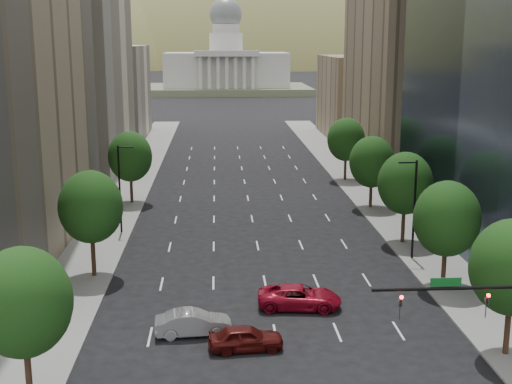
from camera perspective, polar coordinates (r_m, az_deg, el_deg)
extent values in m
cube|color=slate|center=(66.17, -13.44, -4.54)|extent=(6.00, 200.00, 0.15)
cube|color=slate|center=(67.90, 13.33, -4.09)|extent=(6.00, 200.00, 0.15)
cube|color=beige|center=(107.38, -15.03, 11.30)|extent=(14.00, 30.00, 35.00)
cube|color=beige|center=(140.24, -12.15, 8.17)|extent=(14.00, 26.00, 18.00)
cube|color=#8C7759|center=(106.29, 12.58, 10.06)|extent=(14.00, 30.00, 30.00)
cube|color=#8C7759|center=(138.72, 8.74, 7.85)|extent=(14.00, 26.00, 16.00)
cylinder|color=#382316|center=(45.54, 20.25, -10.40)|extent=(0.36, 0.36, 4.00)
cylinder|color=#382316|center=(56.01, 15.41, -5.79)|extent=(0.36, 0.36, 3.90)
ellipsoid|color=black|center=(54.99, 15.64, -2.16)|extent=(5.20, 5.20, 5.98)
cylinder|color=#382316|center=(66.96, 12.18, -2.51)|extent=(0.36, 0.36, 4.10)
ellipsoid|color=black|center=(66.08, 12.34, 0.72)|extent=(5.20, 5.20, 5.98)
cylinder|color=#382316|center=(80.17, 9.56, -0.02)|extent=(0.36, 0.36, 3.80)
ellipsoid|color=black|center=(79.48, 9.65, 2.50)|extent=(5.20, 5.20, 5.98)
cylinder|color=#382316|center=(95.50, 7.46, 2.14)|extent=(0.36, 0.36, 4.00)
ellipsoid|color=black|center=(94.89, 7.52, 4.37)|extent=(5.20, 5.20, 5.98)
cylinder|color=#382316|center=(39.67, -18.49, -13.77)|extent=(0.36, 0.36, 4.00)
ellipsoid|color=black|center=(38.19, -18.88, -8.70)|extent=(5.20, 5.20, 5.98)
cylinder|color=#382316|center=(57.80, -13.43, -4.97)|extent=(0.36, 0.36, 4.15)
ellipsoid|color=black|center=(56.77, -13.63, -1.21)|extent=(5.20, 5.20, 5.98)
cylinder|color=#382316|center=(82.71, -10.36, 0.39)|extent=(0.36, 0.36, 3.95)
ellipsoid|color=black|center=(82.02, -10.46, 2.93)|extent=(5.20, 5.20, 5.98)
cylinder|color=black|center=(61.57, 13.06, -1.53)|extent=(0.20, 0.20, 9.00)
cylinder|color=black|center=(60.46, 12.53, 2.41)|extent=(1.60, 0.14, 0.14)
cylinder|color=black|center=(69.52, -11.30, 0.17)|extent=(0.20, 0.20, 9.00)
cylinder|color=black|center=(68.63, -10.79, 3.68)|extent=(1.60, 0.14, 0.14)
cylinder|color=black|center=(36.65, 16.57, -7.71)|extent=(9.00, 0.18, 0.18)
imported|color=black|center=(37.37, 18.71, -8.36)|extent=(0.18, 0.22, 1.10)
imported|color=black|center=(35.96, 11.96, -8.78)|extent=(0.18, 0.22, 1.10)
sphere|color=#FF0C07|center=(37.14, 18.83, -8.17)|extent=(0.20, 0.20, 0.20)
sphere|color=#FF0C07|center=(35.73, 12.05, -8.59)|extent=(0.20, 0.20, 0.20)
cube|color=#0C591E|center=(36.31, 15.56, -7.25)|extent=(1.60, 0.06, 0.45)
cube|color=#596647|center=(252.91, -2.48, 8.54)|extent=(60.00, 40.00, 2.50)
cube|color=silver|center=(252.50, -2.50, 10.18)|extent=(44.00, 26.00, 12.00)
cube|color=silver|center=(238.32, -2.46, 11.48)|extent=(22.00, 4.00, 2.00)
cylinder|color=silver|center=(252.28, -2.52, 12.34)|extent=(12.00, 12.00, 7.00)
cylinder|color=silver|center=(252.30, -2.53, 13.48)|extent=(9.60, 9.60, 3.00)
sphere|color=slate|center=(252.43, -2.54, 14.63)|extent=(11.60, 11.60, 11.60)
ellipsoid|color=olive|center=(580.89, -16.99, 6.90)|extent=(380.00, 342.00, 190.00)
ellipsoid|color=olive|center=(606.93, 0.84, 6.84)|extent=(440.00, 396.00, 240.00)
ellipsoid|color=olive|center=(679.05, 15.18, 7.61)|extent=(360.00, 324.00, 200.00)
imported|color=#450D0B|center=(44.03, -0.86, -12.07)|extent=(4.89, 2.29, 1.62)
imported|color=#A3A4A9|center=(46.27, -5.25, -10.82)|extent=(5.22, 2.23, 1.67)
imported|color=maroon|center=(50.47, 3.66, -8.73)|extent=(6.34, 3.41, 1.69)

